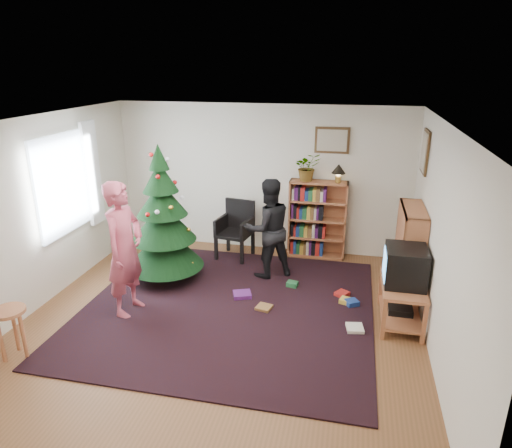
% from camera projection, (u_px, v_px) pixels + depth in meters
% --- Properties ---
extents(floor, '(5.00, 5.00, 0.00)m').
position_uv_depth(floor, '(222.00, 319.00, 5.87)').
color(floor, brown).
rests_on(floor, ground).
extents(ceiling, '(5.00, 5.00, 0.00)m').
position_uv_depth(ceiling, '(217.00, 122.00, 5.03)').
color(ceiling, white).
rests_on(ceiling, wall_back).
extents(wall_back, '(5.00, 0.02, 2.50)m').
position_uv_depth(wall_back, '(262.00, 179.00, 7.75)').
color(wall_back, silver).
rests_on(wall_back, floor).
extents(wall_front, '(5.00, 0.02, 2.50)m').
position_uv_depth(wall_front, '(117.00, 350.00, 3.15)').
color(wall_front, silver).
rests_on(wall_front, floor).
extents(wall_left, '(0.02, 5.00, 2.50)m').
position_uv_depth(wall_left, '(36.00, 214.00, 5.95)').
color(wall_left, silver).
rests_on(wall_left, floor).
extents(wall_right, '(0.02, 5.00, 2.50)m').
position_uv_depth(wall_right, '(440.00, 245.00, 4.95)').
color(wall_right, silver).
rests_on(wall_right, floor).
extents(rug, '(3.80, 3.60, 0.02)m').
position_uv_depth(rug, '(229.00, 307.00, 6.15)').
color(rug, black).
rests_on(rug, floor).
extents(window_pane, '(0.04, 1.20, 1.40)m').
position_uv_depth(window_pane, '(63.00, 185.00, 6.42)').
color(window_pane, silver).
rests_on(window_pane, wall_left).
extents(curtain, '(0.06, 0.35, 1.60)m').
position_uv_depth(curtain, '(93.00, 173.00, 7.05)').
color(curtain, white).
rests_on(curtain, wall_left).
extents(picture_back, '(0.55, 0.03, 0.42)m').
position_uv_depth(picture_back, '(332.00, 140.00, 7.27)').
color(picture_back, '#4C3319').
rests_on(picture_back, wall_back).
extents(picture_right, '(0.03, 0.50, 0.60)m').
position_uv_depth(picture_right, '(425.00, 152.00, 6.33)').
color(picture_right, '#4C3319').
rests_on(picture_right, wall_right).
extents(christmas_tree, '(1.14, 1.14, 2.07)m').
position_uv_depth(christmas_tree, '(163.00, 226.00, 6.69)').
color(christmas_tree, '#3F2816').
rests_on(christmas_tree, rug).
extents(bookshelf_back, '(0.95, 0.30, 1.30)m').
position_uv_depth(bookshelf_back, '(317.00, 218.00, 7.61)').
color(bookshelf_back, '#A15E39').
rests_on(bookshelf_back, floor).
extents(bookshelf_right, '(0.30, 0.95, 1.30)m').
position_uv_depth(bookshelf_right, '(409.00, 252.00, 6.25)').
color(bookshelf_right, '#A15E39').
rests_on(bookshelf_right, floor).
extents(tv_stand, '(0.52, 0.93, 0.55)m').
position_uv_depth(tv_stand, '(401.00, 299.00, 5.71)').
color(tv_stand, '#A15E39').
rests_on(tv_stand, floor).
extents(crt_tv, '(0.50, 0.53, 0.47)m').
position_uv_depth(crt_tv, '(405.00, 266.00, 5.56)').
color(crt_tv, black).
rests_on(crt_tv, tv_stand).
extents(armchair, '(0.61, 0.61, 0.96)m').
position_uv_depth(armchair, '(236.00, 227.00, 7.66)').
color(armchair, black).
rests_on(armchair, rug).
extents(stool, '(0.36, 0.36, 0.60)m').
position_uv_depth(stool, '(10.00, 320.00, 4.99)').
color(stool, '#A15E39').
rests_on(stool, floor).
extents(person_standing, '(0.49, 0.69, 1.78)m').
position_uv_depth(person_standing, '(125.00, 249.00, 5.78)').
color(person_standing, '#B94A5D').
rests_on(person_standing, rug).
extents(person_by_chair, '(0.94, 0.89, 1.54)m').
position_uv_depth(person_by_chair, '(268.00, 229.00, 6.83)').
color(person_by_chair, black).
rests_on(person_by_chair, rug).
extents(potted_plant, '(0.51, 0.48, 0.46)m').
position_uv_depth(potted_plant, '(307.00, 167.00, 7.36)').
color(potted_plant, gray).
rests_on(potted_plant, bookshelf_back).
extents(table_lamp, '(0.22, 0.22, 0.30)m').
position_uv_depth(table_lamp, '(339.00, 170.00, 7.27)').
color(table_lamp, '#A57F33').
rests_on(table_lamp, bookshelf_back).
extents(floor_clutter, '(1.76, 1.18, 0.08)m').
position_uv_depth(floor_clutter, '(312.00, 301.00, 6.23)').
color(floor_clutter, '#A51E19').
rests_on(floor_clutter, rug).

